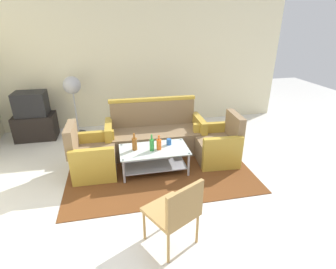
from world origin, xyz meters
name	(u,v)px	position (x,y,z in m)	size (l,w,h in m)	color
ground_plane	(176,195)	(0.00, 0.00, 0.00)	(14.00, 14.00, 0.00)	silver
wall_back	(145,64)	(0.00, 3.06, 1.40)	(6.52, 0.12, 2.80)	beige
rug	(159,167)	(-0.11, 0.81, 0.01)	(2.97, 2.12, 0.01)	brown
couch	(155,135)	(-0.06, 1.47, 0.32)	(1.81, 0.78, 0.96)	#7F6647
armchair_left	(92,157)	(-1.18, 0.88, 0.29)	(0.71, 0.77, 0.85)	#7F6647
armchair_right	(218,146)	(0.96, 0.86, 0.29)	(0.74, 0.80, 0.85)	#7F6647
coffee_table	(154,157)	(-0.19, 0.72, 0.27)	(1.10, 0.60, 0.40)	silver
bottle_green	(152,145)	(-0.23, 0.68, 0.51)	(0.07, 0.07, 0.27)	#2D8C38
bottle_orange	(159,144)	(-0.12, 0.70, 0.50)	(0.08, 0.08, 0.24)	#D85919
bottle_brown	(135,144)	(-0.50, 0.76, 0.52)	(0.08, 0.08, 0.28)	brown
cup	(169,142)	(0.07, 0.83, 0.46)	(0.08, 0.08, 0.10)	#2659A5
tv_stand	(36,127)	(-2.41, 2.55, 0.26)	(0.80, 0.50, 0.52)	black
television	(31,104)	(-2.41, 2.55, 0.76)	(0.61, 0.46, 0.48)	black
pedestal_fan	(72,89)	(-1.58, 2.60, 1.01)	(0.36, 0.36, 1.27)	#2D2D33
wicker_chair	(176,210)	(-0.22, -0.88, 0.49)	(0.65, 0.65, 0.84)	#AD844C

